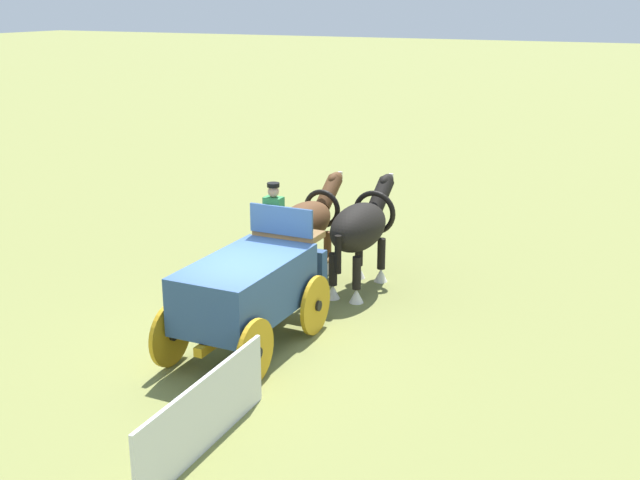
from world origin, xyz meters
TOP-DOWN VIEW (x-y plane):
  - ground_plane at (0.00, 0.00)m, footprint 220.00×220.00m
  - show_wagon at (0.15, 0.01)m, footprint 5.73×1.88m
  - draft_horse_near at (3.76, 0.70)m, footprint 3.14×0.92m
  - draft_horse_off at (3.76, -0.60)m, footprint 3.08×1.02m
  - sponsor_banner at (-3.12, -1.22)m, footprint 3.20×0.18m

SIDE VIEW (x-z plane):
  - ground_plane at x=0.00m, z-range 0.00..0.00m
  - sponsor_banner at x=-3.12m, z-range 0.00..1.10m
  - show_wagon at x=0.15m, z-range -0.21..2.49m
  - draft_horse_near at x=3.76m, z-range 0.22..2.38m
  - draft_horse_off at x=3.76m, z-range 0.25..2.49m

